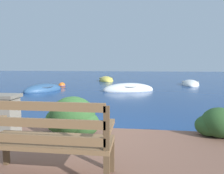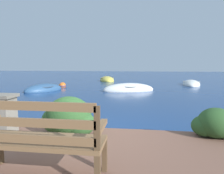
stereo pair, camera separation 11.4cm
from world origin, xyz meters
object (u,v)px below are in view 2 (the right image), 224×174
park_bench (39,138)px  rowboat_far (191,84)px  mooring_buoy (62,86)px  rowboat_outer (107,80)px  rowboat_nearest (44,90)px  rowboat_mid (128,90)px

park_bench → rowboat_far: size_ratio=0.45×
park_bench → mooring_buoy: 11.54m
park_bench → rowboat_far: 14.21m
rowboat_outer → mooring_buoy: (-2.23, -5.12, 0.02)m
park_bench → rowboat_nearest: size_ratio=0.56×
park_bench → rowboat_nearest: (-4.31, 8.72, -0.64)m
park_bench → rowboat_outer: size_ratio=0.52×
rowboat_outer → mooring_buoy: 5.59m
rowboat_mid → mooring_buoy: (-4.53, 1.47, 0.01)m
rowboat_far → mooring_buoy: size_ratio=6.25×
rowboat_nearest → mooring_buoy: bearing=19.6°
rowboat_mid → mooring_buoy: bearing=-36.1°
rowboat_outer → rowboat_far: bearing=49.8°
rowboat_nearest → rowboat_far: bearing=-35.7°
park_bench → rowboat_outer: (-1.77, 15.93, -0.64)m
park_bench → rowboat_outer: bearing=101.9°
rowboat_far → park_bench: bearing=170.6°
rowboat_mid → mooring_buoy: rowboat_mid is taller
rowboat_mid → rowboat_outer: rowboat_mid is taller
rowboat_nearest → rowboat_outer: rowboat_outer is taller
rowboat_nearest → rowboat_mid: (4.84, 0.61, 0.00)m
park_bench → mooring_buoy: bearing=115.9°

